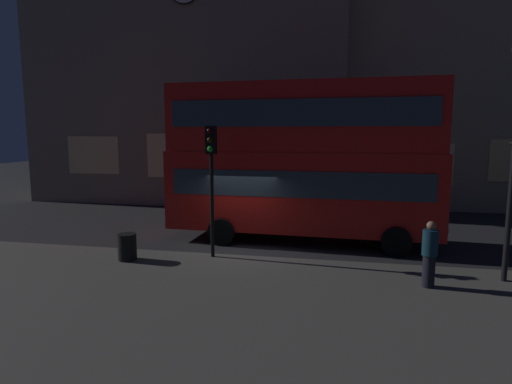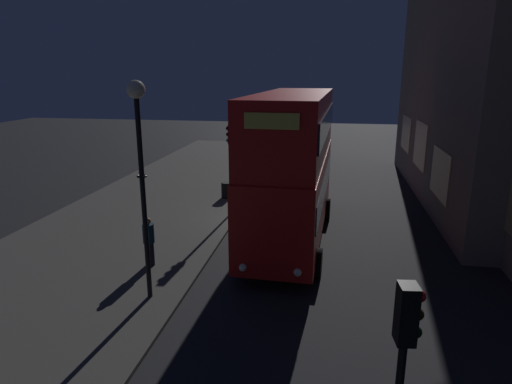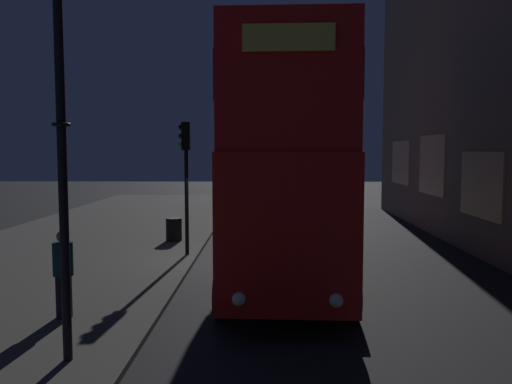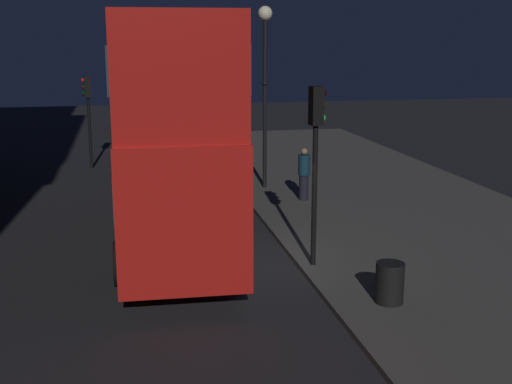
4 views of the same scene
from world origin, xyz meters
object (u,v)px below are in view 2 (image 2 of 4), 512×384
Objects in this scene: street_lamp at (140,149)px; pedestrian at (149,241)px; traffic_light_near_kerb at (231,151)px; litter_bin at (227,190)px; double_decker_bus at (292,161)px; traffic_light_far_side at (404,354)px.

pedestrian is (-2.05, -0.85, -3.51)m from street_lamp.
litter_bin is at bearing -165.62° from traffic_light_near_kerb.
double_decker_bus is at bearing 37.53° from litter_bin.
traffic_light_near_kerb is (-2.49, -2.98, -0.11)m from double_decker_bus.
pedestrian is (3.64, -4.44, -2.17)m from double_decker_bus.
street_lamp is (8.18, -0.61, 1.44)m from traffic_light_near_kerb.
traffic_light_near_kerb reaches higher than pedestrian.
pedestrian is 2.08× the size of litter_bin.
street_lamp is 11.36m from litter_bin.
traffic_light_near_kerb is at bearing 18.49° from litter_bin.
street_lamp is (5.69, -3.59, 1.33)m from double_decker_bus.
street_lamp is 3.63× the size of pedestrian.
traffic_light_near_kerb is at bearing 175.75° from street_lamp.
traffic_light_far_side is at bearing 21.58° from litter_bin.
litter_bin is (-4.95, -3.81, -2.63)m from double_decker_bus.
double_decker_bus is 11.42m from traffic_light_far_side.
traffic_light_far_side is at bearing -81.73° from pedestrian.
traffic_light_near_kerb is 5.01× the size of litter_bin.
double_decker_bus is at bearing 147.77° from street_lamp.
litter_bin is (-16.08, -6.36, -2.18)m from traffic_light_far_side.
litter_bin is (-8.59, 0.63, -0.46)m from pedestrian.
double_decker_bus is 12.11× the size of litter_bin.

